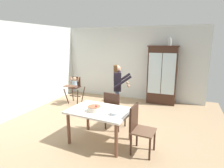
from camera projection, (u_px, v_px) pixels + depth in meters
name	position (u px, v px, depth m)	size (l,w,h in m)	color
ground_plane	(104.00, 124.00, 5.13)	(6.24, 6.24, 0.00)	tan
wall_back	(132.00, 63.00, 7.22)	(5.32, 0.06, 2.70)	silver
wall_left	(24.00, 69.00, 5.76)	(0.06, 5.32, 2.70)	silver
china_cabinet	(162.00, 75.00, 6.64)	(1.03, 0.48, 2.03)	#382116
ceramic_vase	(170.00, 42.00, 6.33)	(0.13, 0.13, 0.27)	#B2B7B2
high_chair_with_toddler	(75.00, 85.00, 6.74)	(0.61, 0.71, 0.95)	#382116
adult_person	(118.00, 85.00, 5.37)	(0.63, 0.62, 1.53)	#3D4C6B
dining_table	(100.00, 114.00, 4.10)	(1.39, 1.04, 0.74)	silver
birthday_cake	(94.00, 109.00, 4.00)	(0.28, 0.28, 0.19)	beige
serving_bowl	(114.00, 113.00, 3.82)	(0.18, 0.18, 0.06)	#B2BCC6
dining_chair_far_side	(114.00, 108.00, 4.72)	(0.50, 0.50, 0.96)	#382116
dining_chair_right_end	(138.00, 126.00, 3.74)	(0.47, 0.47, 0.96)	#382116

